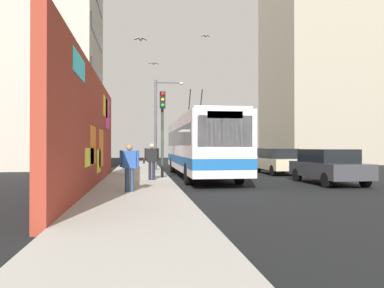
% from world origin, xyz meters
% --- Properties ---
extents(ground_plane, '(80.00, 80.00, 0.00)m').
position_xyz_m(ground_plane, '(0.00, 0.00, 0.00)').
color(ground_plane, black).
extents(sidewalk_slab, '(48.00, 3.20, 0.15)m').
position_xyz_m(sidewalk_slab, '(0.00, 1.60, 0.07)').
color(sidewalk_slab, '#9E9B93').
rests_on(sidewalk_slab, ground_plane).
extents(graffiti_wall, '(15.26, 0.32, 4.61)m').
position_xyz_m(graffiti_wall, '(-3.35, 3.35, 2.31)').
color(graffiti_wall, maroon).
rests_on(graffiti_wall, ground_plane).
extents(building_far_left, '(9.08, 8.52, 16.40)m').
position_xyz_m(building_far_left, '(12.28, 9.20, 8.20)').
color(building_far_left, '#B2A899').
rests_on(building_far_left, ground_plane).
extents(building_far_right, '(10.10, 9.63, 21.19)m').
position_xyz_m(building_far_right, '(17.93, -17.00, 10.59)').
color(building_far_right, '#9E937F').
rests_on(building_far_right, ground_plane).
extents(city_bus, '(12.37, 2.60, 5.08)m').
position_xyz_m(city_bus, '(1.79, -1.80, 1.84)').
color(city_bus, silver).
rests_on(city_bus, ground_plane).
extents(parked_car_dark_gray, '(4.32, 1.94, 1.58)m').
position_xyz_m(parked_car_dark_gray, '(-2.61, -7.00, 0.83)').
color(parked_car_dark_gray, '#38383D').
rests_on(parked_car_dark_gray, ground_plane).
extents(parked_car_champagne, '(4.27, 1.92, 1.58)m').
position_xyz_m(parked_car_champagne, '(3.51, -7.00, 0.83)').
color(parked_car_champagne, '#C6B793').
rests_on(parked_car_champagne, ground_plane).
extents(parked_car_white, '(4.15, 1.85, 1.58)m').
position_xyz_m(parked_car_white, '(9.57, -7.00, 0.83)').
color(parked_car_white, white).
rests_on(parked_car_white, ground_plane).
extents(parked_car_black, '(4.15, 1.93, 1.58)m').
position_xyz_m(parked_car_black, '(15.73, -7.00, 0.83)').
color(parked_car_black, black).
rests_on(parked_car_black, ground_plane).
extents(pedestrian_at_curb, '(0.23, 0.75, 1.69)m').
position_xyz_m(pedestrian_at_curb, '(-1.06, 0.93, 1.14)').
color(pedestrian_at_curb, '#1E1E2D').
rests_on(pedestrian_at_curb, sidewalk_slab).
extents(pedestrian_near_wall, '(0.22, 0.66, 1.62)m').
position_xyz_m(pedestrian_near_wall, '(-5.50, 1.82, 1.10)').
color(pedestrian_near_wall, '#2D3F59').
rests_on(pedestrian_near_wall, sidewalk_slab).
extents(traffic_light, '(0.49, 0.28, 4.35)m').
position_xyz_m(traffic_light, '(0.30, 0.35, 3.07)').
color(traffic_light, '#2D382D').
rests_on(traffic_light, sidewalk_slab).
extents(street_lamp, '(0.44, 1.96, 6.02)m').
position_xyz_m(street_lamp, '(6.31, 0.21, 3.66)').
color(street_lamp, '#4C4C51').
rests_on(street_lamp, sidewalk_slab).
extents(flying_pigeons, '(6.65, 4.47, 2.46)m').
position_xyz_m(flying_pigeons, '(0.78, -0.09, 6.95)').
color(flying_pigeons, gray).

